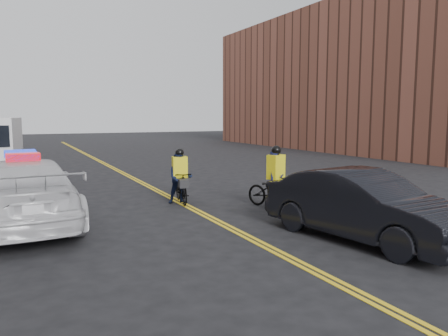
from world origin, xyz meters
name	(u,v)px	position (x,y,z in m)	size (l,w,h in m)	color
ground	(223,224)	(0.00, 0.00, 0.00)	(120.00, 120.00, 0.00)	black
center_line_left	(137,181)	(-0.08, 8.00, 0.01)	(0.10, 60.00, 0.01)	gold
center_line_right	(141,181)	(0.08, 8.00, 0.01)	(0.10, 60.00, 0.01)	gold
building_across	(367,82)	(22.00, 18.00, 5.50)	(12.00, 30.00, 11.00)	brown
police_cruiser	(23,192)	(-4.50, 2.06, 0.85)	(2.59, 5.91, 1.85)	silver
dark_sedan	(363,206)	(2.17, -2.61, 0.77)	(1.64, 4.69, 1.55)	black
cyclist_near	(276,187)	(2.27, 1.07, 0.65)	(1.30, 2.01, 1.87)	black
cyclist_far	(180,182)	(-0.03, 3.00, 0.68)	(0.86, 1.76, 1.73)	black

